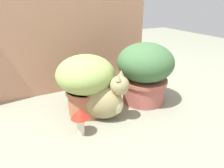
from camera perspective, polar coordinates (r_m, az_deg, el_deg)
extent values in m
plane|color=gray|center=(1.28, -1.39, -9.09)|extent=(6.00, 6.00, 0.00)
cube|color=tan|center=(1.57, -10.95, 12.17)|extent=(1.22, 0.03, 0.78)
cylinder|color=#AD6748|center=(1.30, -7.03, -4.59)|extent=(0.23, 0.23, 0.16)
cylinder|color=#B56348|center=(1.27, -7.18, -1.86)|extent=(0.25, 0.25, 0.02)
ellipsoid|color=#92AB59|center=(1.23, -7.43, 2.75)|extent=(0.35, 0.35, 0.23)
cylinder|color=#AB594F|center=(1.44, 8.82, -1.59)|extent=(0.29, 0.29, 0.17)
cylinder|color=#B15B49|center=(1.41, 9.00, 1.03)|extent=(0.31, 0.31, 0.02)
ellipsoid|color=#3F673C|center=(1.37, 9.33, 5.99)|extent=(0.38, 0.38, 0.26)
ellipsoid|color=tan|center=(1.22, -2.97, -4.77)|extent=(0.31, 0.30, 0.22)
ellipsoid|color=beige|center=(1.20, 1.47, -5.86)|extent=(0.12, 0.12, 0.11)
sphere|color=tan|center=(1.14, 2.16, -0.37)|extent=(0.16, 0.16, 0.11)
cone|color=tan|center=(1.14, 2.59, 3.02)|extent=(0.05, 0.05, 0.04)
cone|color=tan|center=(1.09, 1.81, 1.97)|extent=(0.05, 0.05, 0.04)
cylinder|color=tan|center=(1.33, -7.06, -6.59)|extent=(0.16, 0.15, 0.07)
cylinder|color=silver|center=(1.28, -3.66, -6.42)|extent=(0.04, 0.04, 0.10)
cone|color=pink|center=(1.24, -3.74, -3.42)|extent=(0.11, 0.11, 0.05)
cylinder|color=silver|center=(1.12, -8.72, -11.46)|extent=(0.04, 0.04, 0.10)
cone|color=red|center=(1.08, -8.97, -8.07)|extent=(0.10, 0.10, 0.05)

